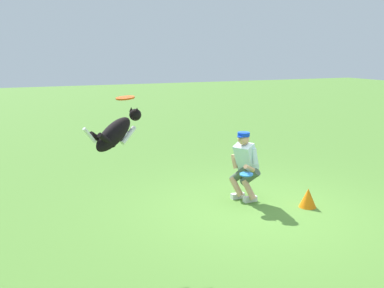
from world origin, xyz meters
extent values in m
plane|color=#4F7F31|center=(0.00, 0.00, 0.00)|extent=(60.00, 60.00, 0.00)
cube|color=silver|center=(-0.03, -0.73, 0.05)|extent=(0.26, 0.10, 0.10)
cylinder|color=tan|center=(0.01, -0.71, 0.24)|extent=(0.23, 0.33, 0.37)
cylinder|color=#435543|center=(-0.05, -0.72, 0.47)|extent=(0.31, 0.43, 0.37)
cube|color=silver|center=(-0.16, -0.48, 0.05)|extent=(0.26, 0.10, 0.10)
cylinder|color=tan|center=(-0.11, -0.46, 0.24)|extent=(0.23, 0.33, 0.37)
cylinder|color=#435543|center=(-0.16, -0.50, 0.47)|extent=(0.31, 0.43, 0.37)
cube|color=silver|center=(-0.13, -0.62, 0.81)|extent=(0.51, 0.48, 0.58)
cylinder|color=silver|center=(-0.03, -0.79, 0.87)|extent=(0.14, 0.16, 0.29)
cylinder|color=silver|center=(-0.20, -0.43, 0.87)|extent=(0.14, 0.16, 0.29)
cylinder|color=tan|center=(-0.03, -0.33, 0.69)|extent=(0.29, 0.20, 0.19)
cylinder|color=tan|center=(0.02, -0.79, 0.71)|extent=(0.14, 0.16, 0.27)
sphere|color=tan|center=(-0.04, -0.58, 1.17)|extent=(0.21, 0.21, 0.21)
cylinder|color=#1038B8|center=(-0.04, -0.58, 1.26)|extent=(0.22, 0.22, 0.07)
cylinder|color=#1038B8|center=(0.05, -0.54, 1.23)|extent=(0.12, 0.12, 0.02)
ellipsoid|color=black|center=(2.54, 0.43, 1.64)|extent=(0.74, 0.60, 0.56)
ellipsoid|color=white|center=(2.39, 0.33, 1.61)|extent=(0.13, 0.18, 0.15)
sphere|color=black|center=(2.17, 0.20, 1.84)|extent=(0.17, 0.17, 0.17)
cone|color=black|center=(2.10, 0.15, 1.82)|extent=(0.12, 0.12, 0.09)
cone|color=black|center=(2.16, 0.26, 1.92)|extent=(0.06, 0.06, 0.07)
cone|color=black|center=(2.22, 0.16, 1.92)|extent=(0.06, 0.06, 0.07)
cylinder|color=white|center=(2.33, 0.39, 1.60)|extent=(0.28, 0.21, 0.23)
cylinder|color=white|center=(2.41, 0.26, 1.60)|extent=(0.28, 0.21, 0.23)
cylinder|color=black|center=(2.68, 0.60, 1.60)|extent=(0.28, 0.21, 0.23)
cylinder|color=black|center=(2.76, 0.47, 1.60)|extent=(0.28, 0.21, 0.23)
cylinder|color=white|center=(2.90, 0.65, 1.69)|extent=(0.19, 0.14, 0.23)
cylinder|color=#F05210|center=(2.32, 0.25, 2.09)|extent=(0.36, 0.36, 0.05)
cylinder|color=#307FD9|center=(0.07, -0.26, 0.61)|extent=(0.25, 0.25, 0.04)
cone|color=orange|center=(-0.95, 0.17, 0.17)|extent=(0.31, 0.31, 0.34)
camera|label=1|loc=(3.79, 5.98, 2.71)|focal=39.94mm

